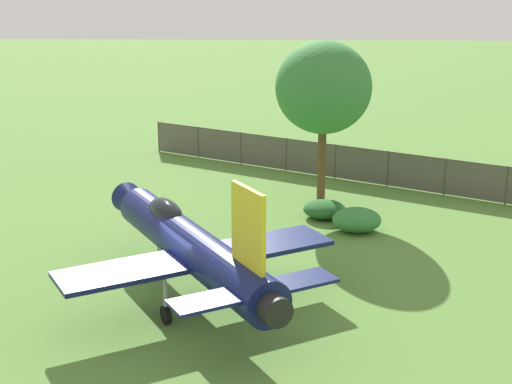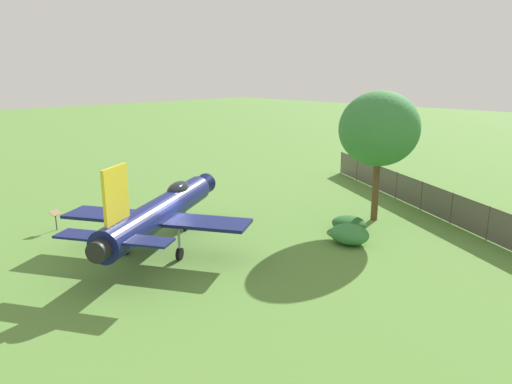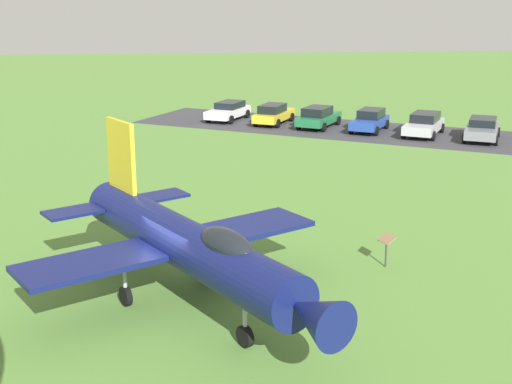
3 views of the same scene
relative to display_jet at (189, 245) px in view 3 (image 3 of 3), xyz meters
The scene contains 10 objects.
ground_plane 2.05m from the display_jet, 30.59° to the left, with size 200.00×200.00×0.00m, color #568438.
parking_strip 30.34m from the display_jet, 21.16° to the right, with size 30.73×8.00×0.00m, color #38383D.
display_jet is the anchor object (origin of this frame).
info_plaque 7.28m from the display_jet, 67.33° to the right, with size 0.70×0.58×1.14m.
parked_car_gray 30.40m from the display_jet, 38.43° to the right, with size 4.90×3.73×1.40m.
parked_car_silver 30.08m from the display_jet, 31.34° to the right, with size 5.04×4.03×1.48m.
parked_car_blue 30.20m from the display_jet, 24.27° to the right, with size 4.59×3.63×1.49m.
parked_car_green 30.58m from the display_jet, 17.31° to the right, with size 4.81×3.93×1.51m.
parked_car_yellow 31.51m from the display_jet, 11.14° to the right, with size 4.80×3.60×1.47m.
parked_car_white 33.09m from the display_jet, ahead, with size 4.86×3.77×1.37m.
Camera 3 is at (-18.97, -0.37, 8.81)m, focal length 48.29 mm.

